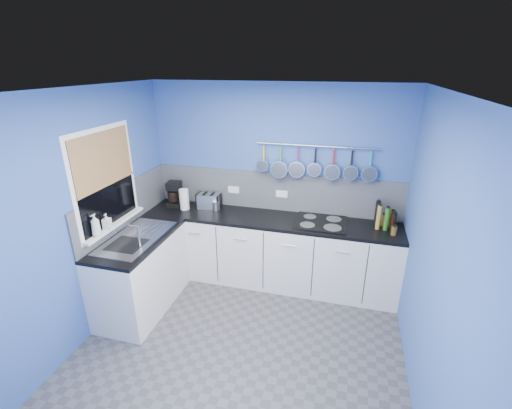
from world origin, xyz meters
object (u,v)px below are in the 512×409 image
at_px(paper_towel, 184,199).
at_px(hob, 321,222).
at_px(soap_bottle_a, 96,225).
at_px(canister, 216,206).
at_px(soap_bottle_b, 107,221).
at_px(coffee_maker, 174,194).
at_px(toaster, 209,201).

relative_size(paper_towel, hob, 0.45).
bearing_deg(soap_bottle_a, canister, 57.97).
xyz_separation_m(soap_bottle_b, paper_towel, (0.39, 1.04, -0.10)).
distance_m(coffee_maker, hob, 1.97).
height_order(soap_bottle_a, paper_towel, soap_bottle_a).
bearing_deg(soap_bottle_a, soap_bottle_b, 90.00).
distance_m(soap_bottle_a, canister, 1.52).
bearing_deg(coffee_maker, paper_towel, -29.63).
bearing_deg(toaster, soap_bottle_a, -129.40).
height_order(paper_towel, canister, paper_towel).
bearing_deg(toaster, soap_bottle_b, -132.63).
bearing_deg(soap_bottle_a, paper_towel, 72.19).
bearing_deg(hob, soap_bottle_b, -153.88).
bearing_deg(coffee_maker, canister, -7.96).
relative_size(soap_bottle_b, hob, 0.28).
bearing_deg(toaster, coffee_maker, 173.96).
distance_m(soap_bottle_b, toaster, 1.37).
distance_m(soap_bottle_a, hob, 2.51).
xyz_separation_m(soap_bottle_a, paper_towel, (0.39, 1.21, -0.13)).
bearing_deg(paper_towel, toaster, 24.82).
bearing_deg(canister, toaster, 150.27).
height_order(soap_bottle_b, coffee_maker, coffee_maker).
relative_size(canister, hob, 0.20).
height_order(soap_bottle_a, soap_bottle_b, soap_bottle_a).
bearing_deg(soap_bottle_b, hob, 26.12).
xyz_separation_m(coffee_maker, hob, (1.96, -0.06, -0.16)).
distance_m(canister, hob, 1.37).
bearing_deg(paper_towel, soap_bottle_b, -110.48).
xyz_separation_m(paper_towel, canister, (0.41, 0.07, -0.07)).
distance_m(soap_bottle_b, canister, 1.38).
bearing_deg(soap_bottle_b, toaster, 59.99).
bearing_deg(coffee_maker, soap_bottle_b, -106.90).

